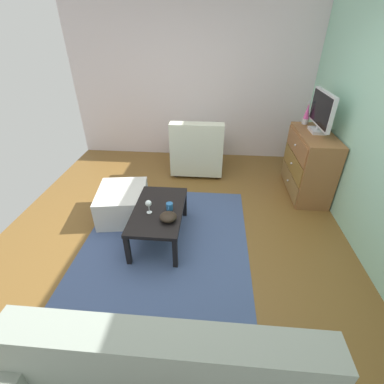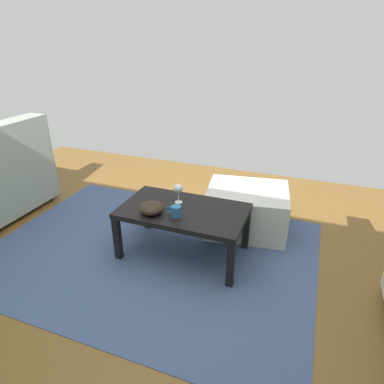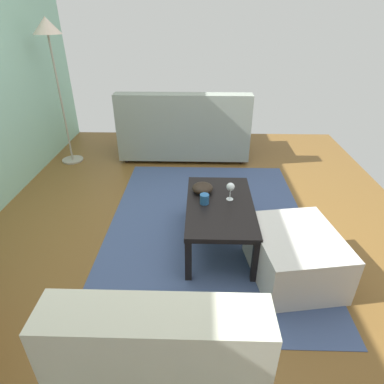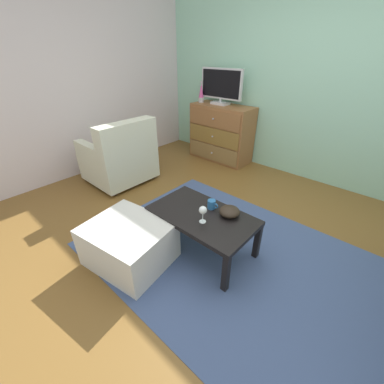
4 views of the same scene
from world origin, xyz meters
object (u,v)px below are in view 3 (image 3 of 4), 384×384
Objects in this scene: bowl_decorative at (203,188)px; standing_lamp at (49,41)px; mug at (204,199)px; ottoman at (295,255)px; coffee_table at (220,209)px; couch_large at (185,131)px; wine_glass at (231,187)px.

standing_lamp reaches higher than bowl_decorative.
mug is 0.83m from ottoman.
standing_lamp is at bearing 47.90° from coffee_table.
standing_lamp reaches higher than ottoman.
coffee_table is at bearing -132.10° from standing_lamp.
mug is (0.01, 0.13, 0.09)m from coffee_table.
standing_lamp is (1.55, 1.78, 1.05)m from bowl_decorative.
mug reaches higher than coffee_table.
ottoman is 0.40× the size of standing_lamp.
ottoman is 3.52m from standing_lamp.
coffee_table is 0.16m from mug.
bowl_decorative is 1.83m from couch_large.
mug is at bearing 87.69° from coffee_table.
couch_large is (2.00, 0.39, -0.00)m from coffee_table.
couch_large is at bearing -80.52° from standing_lamp.
couch_large is 2.57m from ottoman.
bowl_decorative reaches higher than ottoman.
mug is 0.19m from bowl_decorative.
standing_lamp is (1.67, 2.01, 0.98)m from wine_glass.
ottoman is at bearing -158.29° from couch_large.
ottoman is (-0.58, -0.70, -0.25)m from bowl_decorative.
coffee_table is 0.26m from bowl_decorative.
mug reaches higher than ottoman.
coffee_table is 0.56× the size of couch_large.
mug is 0.16× the size of ottoman.
couch_large reaches higher than bowl_decorative.
wine_glass is 0.27m from bowl_decorative.
coffee_table is at bearing 131.21° from wine_glass.
coffee_table is at bearing -92.31° from mug.
bowl_decorative is at bearing 4.90° from mug.
mug is 0.07× the size of standing_lamp.
coffee_table is 1.38× the size of ottoman.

